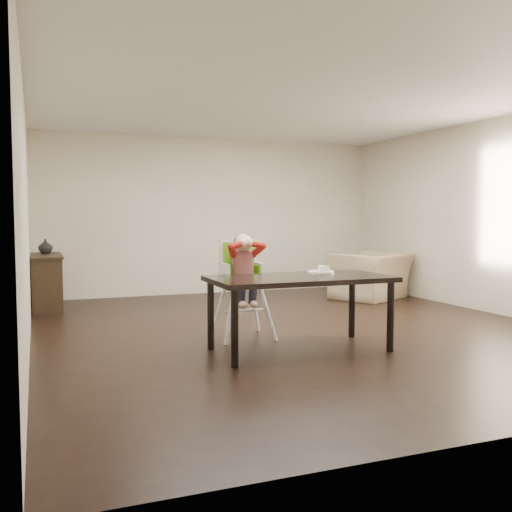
{
  "coord_description": "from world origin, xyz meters",
  "views": [
    {
      "loc": [
        -2.92,
        -6.1,
        1.35
      ],
      "look_at": [
        -0.72,
        -0.43,
        0.92
      ],
      "focal_mm": 40.0,
      "sensor_mm": 36.0,
      "label": 1
    }
  ],
  "objects_px": {
    "sideboard": "(47,282)",
    "armchair": "(371,268)",
    "dining_table": "(300,284)",
    "high_chair": "(242,265)"
  },
  "relations": [
    {
      "from": "armchair",
      "to": "sideboard",
      "type": "xyz_separation_m",
      "value": [
        -4.97,
        0.85,
        -0.11
      ]
    },
    {
      "from": "high_chair",
      "to": "sideboard",
      "type": "xyz_separation_m",
      "value": [
        -1.99,
        2.88,
        -0.41
      ]
    },
    {
      "from": "armchair",
      "to": "sideboard",
      "type": "distance_m",
      "value": 5.05
    },
    {
      "from": "dining_table",
      "to": "armchair",
      "type": "bearing_deg",
      "value": 46.96
    },
    {
      "from": "high_chair",
      "to": "armchair",
      "type": "height_order",
      "value": "high_chair"
    },
    {
      "from": "high_chair",
      "to": "sideboard",
      "type": "height_order",
      "value": "high_chair"
    },
    {
      "from": "sideboard",
      "to": "armchair",
      "type": "bearing_deg",
      "value": -9.67
    },
    {
      "from": "dining_table",
      "to": "armchair",
      "type": "relative_size",
      "value": 1.56
    },
    {
      "from": "sideboard",
      "to": "high_chair",
      "type": "bearing_deg",
      "value": -55.37
    },
    {
      "from": "dining_table",
      "to": "sideboard",
      "type": "xyz_separation_m",
      "value": [
        -2.32,
        3.69,
        -0.27
      ]
    }
  ]
}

